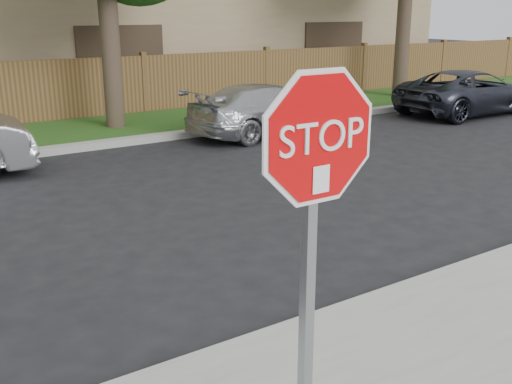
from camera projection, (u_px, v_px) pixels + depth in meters
ground at (247, 344)px, 5.21m from camera, size 90.00×90.00×0.00m
far_curb at (23, 154)px, 11.69m from camera, size 70.00×0.30×0.15m
grass_strip at (5, 140)px, 13.01m from camera, size 70.00×3.00×0.12m
stop_sign at (315, 195)px, 3.23m from camera, size 1.01×0.13×2.55m
sedan_right at (269, 109)px, 13.76m from camera, size 4.16×2.05×1.16m
sedan_far_right at (470, 92)px, 16.42m from camera, size 4.36×2.06×1.21m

